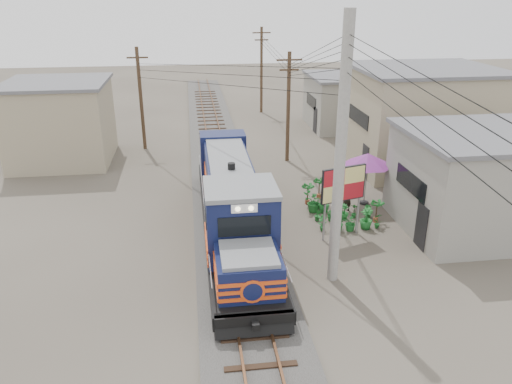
{
  "coord_description": "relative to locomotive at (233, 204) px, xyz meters",
  "views": [
    {
      "loc": [
        -1.7,
        -16.79,
        10.56
      ],
      "look_at": [
        1.02,
        3.47,
        2.2
      ],
      "focal_mm": 35.0,
      "sensor_mm": 36.0,
      "label": 1
    }
  ],
  "objects": [
    {
      "name": "plant_nursery",
      "position": [
        5.07,
        1.14,
        -1.16
      ],
      "size": [
        3.45,
        3.35,
        1.09
      ],
      "color": "#1D6626",
      "rests_on": "ground"
    },
    {
      "name": "shophouse_left",
      "position": [
        -10.0,
        12.44,
        0.98
      ],
      "size": [
        6.3,
        6.3,
        5.2
      ],
      "color": "gray",
      "rests_on": "ground"
    },
    {
      "name": "locomotive",
      "position": [
        0.0,
        0.0,
        0.0
      ],
      "size": [
        2.73,
        14.85,
        3.68
      ],
      "color": "black",
      "rests_on": "ground"
    },
    {
      "name": "wooden_pole_far",
      "position": [
        4.8,
        24.44,
        2.3
      ],
      "size": [
        1.6,
        0.24,
        7.5
      ],
      "color": "#4C3826",
      "rests_on": "ground"
    },
    {
      "name": "market_umbrella",
      "position": [
        7.18,
        2.89,
        0.82
      ],
      "size": [
        3.29,
        3.29,
        2.78
      ],
      "rotation": [
        0.0,
        0.0,
        -0.39
      ],
      "color": "black",
      "rests_on": "ground"
    },
    {
      "name": "billboard",
      "position": [
        4.83,
        -0.64,
        0.87
      ],
      "size": [
        2.13,
        0.75,
        3.39
      ],
      "rotation": [
        0.0,
        0.0,
        0.29
      ],
      "color": "#99999E",
      "rests_on": "ground"
    },
    {
      "name": "track",
      "position": [
        0.0,
        6.44,
        -1.37
      ],
      "size": [
        1.15,
        70.0,
        0.12
      ],
      "color": "#51331E",
      "rests_on": "ground"
    },
    {
      "name": "shophouse_front",
      "position": [
        11.5,
        -0.56,
        0.73
      ],
      "size": [
        7.35,
        6.3,
        4.7
      ],
      "color": "gray",
      "rests_on": "ground"
    },
    {
      "name": "utility_pole_main",
      "position": [
        3.5,
        -4.06,
        3.37
      ],
      "size": [
        0.4,
        0.4,
        10.0
      ],
      "color": "#9E9B93",
      "rests_on": "ground"
    },
    {
      "name": "vendor",
      "position": [
        5.94,
        2.02,
        -0.83
      ],
      "size": [
        0.7,
        0.63,
        1.6
      ],
      "primitive_type": "imported",
      "rotation": [
        0.0,
        0.0,
        3.68
      ],
      "color": "black",
      "rests_on": "ground"
    },
    {
      "name": "shophouse_mid",
      "position": [
        12.5,
        8.44,
        1.48
      ],
      "size": [
        8.4,
        7.35,
        6.2
      ],
      "color": "gray",
      "rests_on": "ground"
    },
    {
      "name": "ballast",
      "position": [
        0.0,
        6.44,
        -1.55
      ],
      "size": [
        3.6,
        70.0,
        0.16
      ],
      "primitive_type": "cube",
      "color": "#595651",
      "rests_on": "ground"
    },
    {
      "name": "wooden_pole_mid",
      "position": [
        4.5,
        10.44,
        2.05
      ],
      "size": [
        1.6,
        0.24,
        7.0
      ],
      "color": "#4C3826",
      "rests_on": "ground"
    },
    {
      "name": "shophouse_back",
      "position": [
        11.0,
        18.44,
        0.48
      ],
      "size": [
        6.3,
        6.3,
        4.2
      ],
      "color": "gray",
      "rests_on": "ground"
    },
    {
      "name": "wooden_pole_left",
      "position": [
        -5.0,
        14.44,
        2.05
      ],
      "size": [
        1.6,
        0.24,
        7.0
      ],
      "color": "#4C3826",
      "rests_on": "ground"
    },
    {
      "name": "ground",
      "position": [
        0.0,
        -3.56,
        -1.63
      ],
      "size": [
        120.0,
        120.0,
        0.0
      ],
      "primitive_type": "plane",
      "color": "#473F35",
      "rests_on": "ground"
    },
    {
      "name": "power_lines",
      "position": [
        -0.14,
        4.94,
        5.93
      ],
      "size": [
        9.65,
        19.0,
        3.3
      ],
      "color": "black",
      "rests_on": "ground"
    }
  ]
}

